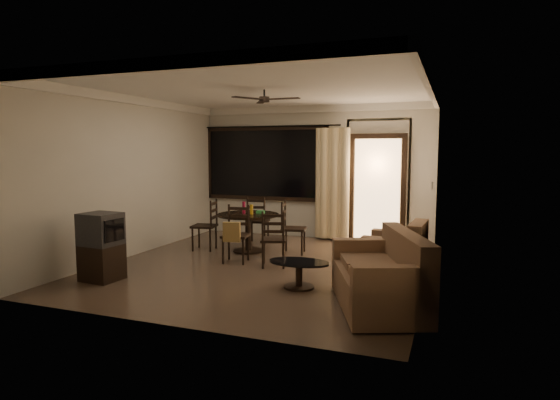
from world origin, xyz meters
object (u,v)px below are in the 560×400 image
at_px(dining_chair_west, 205,235).
at_px(armchair, 399,255).
at_px(dining_chair_east, 293,238).
at_px(coffee_table, 299,270).
at_px(side_chair, 274,250).
at_px(dining_table, 248,222).
at_px(dining_chair_north, 258,229).
at_px(sofa, 383,279).
at_px(dining_chair_south, 236,244).
at_px(tv_cabinet, 101,247).

distance_m(dining_chair_west, armchair, 3.71).
xyz_separation_m(dining_chair_east, coffee_table, (0.78, -2.02, -0.04)).
distance_m(dining_chair_east, side_chair, 1.03).
height_order(dining_table, dining_chair_north, dining_chair_north).
bearing_deg(dining_chair_north, coffee_table, 113.16).
height_order(dining_chair_north, coffee_table, dining_chair_north).
relative_size(dining_table, armchair, 1.29).
xyz_separation_m(dining_chair_north, sofa, (2.92, -3.06, 0.07)).
relative_size(sofa, side_chair, 2.03).
bearing_deg(dining_chair_east, dining_chair_north, 46.76).
relative_size(dining_chair_south, dining_chair_north, 1.00).
bearing_deg(sofa, dining_chair_east, 107.43).
relative_size(dining_chair_east, sofa, 0.51).
distance_m(sofa, armchair, 1.37).
bearing_deg(dining_chair_north, dining_chair_west, 43.24).
height_order(dining_chair_south, armchair, dining_chair_south).
xyz_separation_m(dining_chair_east, sofa, (1.96, -2.44, 0.07)).
bearing_deg(dining_chair_south, dining_chair_west, 134.30).
bearing_deg(dining_chair_east, dining_chair_west, 90.00).
relative_size(dining_chair_west, side_chair, 1.04).
xyz_separation_m(dining_chair_east, dining_chair_south, (-0.67, -0.99, 0.02)).
bearing_deg(armchair, dining_chair_south, -177.90).
relative_size(dining_chair_west, tv_cabinet, 0.98).
bearing_deg(dining_chair_north, dining_chair_south, 90.00).
height_order(tv_cabinet, sofa, tv_cabinet).
relative_size(coffee_table, side_chair, 0.92).
height_order(tv_cabinet, coffee_table, tv_cabinet).
bearing_deg(dining_chair_east, tv_cabinet, 132.65).
relative_size(tv_cabinet, coffee_table, 1.16).
bearing_deg(dining_table, dining_chair_east, 10.13).
distance_m(dining_chair_north, tv_cabinet, 3.43).
xyz_separation_m(dining_table, coffee_table, (1.60, -1.87, -0.31)).
bearing_deg(dining_chair_south, dining_chair_north, 90.00).
height_order(dining_chair_south, side_chair, dining_chair_south).
bearing_deg(tv_cabinet, sofa, 7.19).
relative_size(dining_chair_south, sofa, 0.51).
height_order(dining_chair_east, dining_chair_north, same).
distance_m(coffee_table, side_chair, 1.24).
bearing_deg(sofa, dining_table, 119.15).
distance_m(dining_chair_south, coffee_table, 1.78).
relative_size(dining_chair_north, armchair, 1.09).
bearing_deg(dining_chair_north, dining_chair_east, 136.76).
xyz_separation_m(dining_table, dining_chair_north, (-0.14, 0.77, -0.27)).
bearing_deg(dining_chair_west, side_chair, 56.01).
bearing_deg(dining_table, armchair, -18.10).
bearing_deg(coffee_table, dining_table, 130.56).
height_order(tv_cabinet, armchair, tv_cabinet).
bearing_deg(side_chair, dining_chair_north, -78.55).
relative_size(dining_table, sofa, 0.61).
xyz_separation_m(sofa, armchair, (0.02, 1.37, -0.01)).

